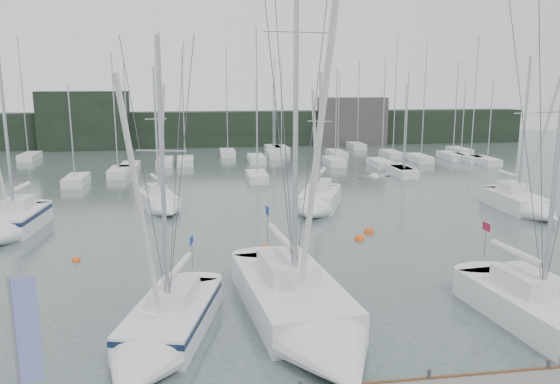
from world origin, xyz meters
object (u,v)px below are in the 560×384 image
(sailboat_near_left, at_px, (159,337))
(buoy_a, at_px, (265,249))
(sailboat_mid_c, at_px, (317,204))
(sailboat_mid_e, at_px, (526,206))
(dock_banner, at_px, (23,339))
(buoy_c, at_px, (76,261))
(sailboat_mid_a, at_px, (9,226))
(sailboat_mid_b, at_px, (162,204))
(buoy_d, at_px, (360,239))
(sailboat_near_center, at_px, (309,321))
(buoy_b, at_px, (369,232))

(sailboat_near_left, bearing_deg, buoy_a, 79.72)
(sailboat_mid_c, distance_m, sailboat_mid_e, 15.00)
(sailboat_near_left, height_order, buoy_a, sailboat_near_left)
(buoy_a, relative_size, dock_banner, 0.14)
(buoy_c, bearing_deg, sailboat_near_left, -65.12)
(sailboat_mid_a, distance_m, dock_banner, 22.23)
(sailboat_mid_b, bearing_deg, sailboat_mid_c, -25.80)
(buoy_a, height_order, buoy_c, buoy_a)
(sailboat_near_left, xyz_separation_m, sailboat_mid_a, (-10.05, 16.37, 0.11))
(dock_banner, relative_size, buoy_d, 6.71)
(sailboat_near_center, bearing_deg, buoy_a, 85.35)
(sailboat_near_center, height_order, sailboat_mid_c, sailboat_near_center)
(sailboat_near_left, xyz_separation_m, dock_banner, (-2.96, -4.58, 2.41))
(sailboat_near_left, distance_m, buoy_d, 16.53)
(sailboat_mid_b, relative_size, sailboat_mid_c, 1.03)
(buoy_b, bearing_deg, buoy_a, -160.24)
(sailboat_mid_a, bearing_deg, sailboat_mid_b, 34.84)
(sailboat_mid_a, xyz_separation_m, sailboat_mid_e, (34.78, 0.34, -0.07))
(buoy_b, bearing_deg, buoy_d, -126.50)
(sailboat_near_center, bearing_deg, sailboat_mid_b, 101.09)
(buoy_b, relative_size, buoy_d, 1.05)
(sailboat_near_left, height_order, sailboat_mid_c, sailboat_near_left)
(buoy_a, distance_m, buoy_b, 7.32)
(sailboat_near_left, relative_size, sailboat_mid_e, 1.00)
(sailboat_near_center, relative_size, buoy_a, 31.97)
(sailboat_mid_e, height_order, buoy_d, sailboat_mid_e)
(sailboat_mid_a, bearing_deg, buoy_a, -14.40)
(buoy_a, relative_size, buoy_d, 0.93)
(buoy_d, bearing_deg, sailboat_mid_c, 97.88)
(sailboat_mid_e, height_order, buoy_b, sailboat_mid_e)
(sailboat_mid_c, bearing_deg, sailboat_mid_e, 10.54)
(sailboat_near_center, xyz_separation_m, buoy_b, (6.64, 13.41, -0.63))
(sailboat_near_left, distance_m, sailboat_mid_e, 29.85)
(sailboat_near_left, xyz_separation_m, sailboat_near_center, (5.45, 0.28, 0.10))
(buoy_c, bearing_deg, sailboat_mid_c, 30.74)
(dock_banner, bearing_deg, sailboat_near_left, 39.12)
(sailboat_mid_c, relative_size, buoy_a, 18.21)
(sailboat_mid_c, distance_m, buoy_a, 9.74)
(sailboat_mid_a, bearing_deg, buoy_d, -6.68)
(sailboat_mid_c, relative_size, buoy_c, 23.58)
(sailboat_mid_c, bearing_deg, buoy_a, -97.92)
(sailboat_near_left, height_order, sailboat_mid_a, sailboat_mid_a)
(sailboat_mid_b, xyz_separation_m, buoy_b, (13.20, -7.95, -0.51))
(buoy_b, bearing_deg, sailboat_mid_c, 109.07)
(sailboat_mid_b, relative_size, buoy_d, 17.36)
(sailboat_near_center, bearing_deg, sailboat_mid_e, 34.43)
(dock_banner, bearing_deg, buoy_a, 44.72)
(sailboat_near_center, relative_size, buoy_c, 41.40)
(buoy_b, bearing_deg, sailboat_mid_a, 173.11)
(sailboat_mid_b, bearing_deg, buoy_d, -53.25)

